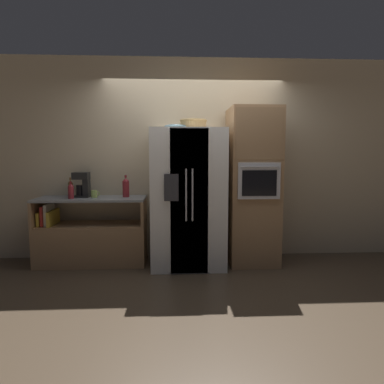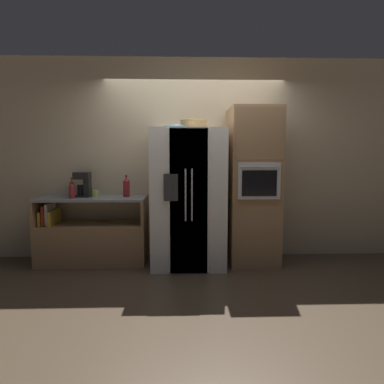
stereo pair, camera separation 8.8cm
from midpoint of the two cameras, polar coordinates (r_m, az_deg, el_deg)
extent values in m
plane|color=#4C3D2D|center=(4.64, 1.17, -12.12)|extent=(20.00, 20.00, 0.00)
cube|color=beige|center=(4.90, 0.90, 5.51)|extent=(12.00, 0.06, 2.80)
cube|color=#A87F56|center=(4.87, -15.61, -8.26)|extent=(1.43, 0.57, 0.52)
cube|color=#A87F56|center=(4.81, -15.71, -5.15)|extent=(1.37, 0.52, 0.02)
cube|color=#A87F56|center=(5.00, -23.55, -3.14)|extent=(0.04, 0.57, 0.34)
cube|color=#A87F56|center=(4.67, -7.43, -3.30)|extent=(0.04, 0.57, 0.34)
cube|color=gray|center=(4.76, -15.83, -1.05)|extent=(1.43, 0.57, 0.03)
cube|color=gold|center=(4.96, -23.04, -3.93)|extent=(0.04, 0.34, 0.18)
cube|color=#B72D28|center=(4.94, -22.54, -3.51)|extent=(0.04, 0.32, 0.26)
cube|color=silver|center=(4.92, -22.05, -3.38)|extent=(0.04, 0.32, 0.28)
cube|color=gold|center=(4.91, -21.47, -3.89)|extent=(0.04, 0.42, 0.19)
cube|color=white|center=(4.51, -0.11, -1.00)|extent=(0.95, 0.79, 1.79)
cube|color=white|center=(4.10, -0.02, -1.71)|extent=(0.47, 0.02, 1.75)
cube|color=white|center=(4.10, 0.15, -1.71)|extent=(0.47, 0.02, 1.75)
cylinder|color=#B2B2B7|center=(4.06, -0.46, -0.52)|extent=(0.02, 0.02, 0.63)
cylinder|color=#B2B2B7|center=(4.07, 0.61, -0.51)|extent=(0.02, 0.02, 0.63)
cube|color=#2D2D33|center=(4.07, -2.94, 0.75)|extent=(0.17, 0.01, 0.32)
cube|color=#A87F56|center=(4.66, 10.64, 0.87)|extent=(0.64, 0.68, 2.07)
cube|color=silver|center=(4.30, 11.69, 1.82)|extent=(0.53, 0.04, 0.45)
cube|color=black|center=(4.28, 11.74, 1.43)|extent=(0.43, 0.01, 0.32)
cylinder|color=#B2B2B7|center=(4.26, 11.86, 4.15)|extent=(0.46, 0.02, 0.02)
cube|color=#94704C|center=(4.31, 11.82, 9.53)|extent=(0.60, 0.01, 0.63)
cylinder|color=tan|center=(4.54, 0.84, 11.10)|extent=(0.33, 0.33, 0.11)
torus|color=tan|center=(4.55, 0.84, 11.81)|extent=(0.35, 0.35, 0.03)
ellipsoid|color=#668C99|center=(4.41, -2.19, 10.86)|extent=(0.28, 0.28, 0.06)
cylinder|color=brown|center=(4.95, -18.91, 0.40)|extent=(0.06, 0.06, 0.19)
cone|color=brown|center=(4.94, -18.96, 1.68)|extent=(0.06, 0.06, 0.03)
cylinder|color=brown|center=(4.93, -18.97, 2.10)|extent=(0.02, 0.02, 0.04)
cylinder|color=maroon|center=(4.72, -18.88, -0.03)|extent=(0.07, 0.07, 0.16)
cone|color=maroon|center=(4.72, -18.92, 1.19)|extent=(0.07, 0.07, 0.04)
cylinder|color=maroon|center=(4.71, -18.94, 1.57)|extent=(0.03, 0.03, 0.02)
cylinder|color=maroon|center=(4.70, -10.34, 0.49)|extent=(0.09, 0.09, 0.21)
cone|color=maroon|center=(4.69, -10.37, 2.09)|extent=(0.09, 0.09, 0.05)
cylinder|color=maroon|center=(4.69, -10.38, 2.59)|extent=(0.03, 0.03, 0.03)
cylinder|color=#B2D166|center=(4.77, -15.38, -0.25)|extent=(0.08, 0.08, 0.10)
torus|color=#B2D166|center=(4.76, -14.87, -0.25)|extent=(0.07, 0.01, 0.07)
cube|color=black|center=(4.85, -17.25, -0.64)|extent=(0.21, 0.18, 0.02)
cylinder|color=black|center=(4.85, -17.46, 0.33)|extent=(0.11, 0.11, 0.14)
cube|color=black|center=(4.82, -16.54, 1.20)|extent=(0.07, 0.16, 0.33)
cube|color=black|center=(4.83, -17.36, 2.62)|extent=(0.21, 0.18, 0.09)
camera|label=1|loc=(0.04, -89.43, 0.06)|focal=32.00mm
camera|label=2|loc=(0.04, 90.57, -0.06)|focal=32.00mm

